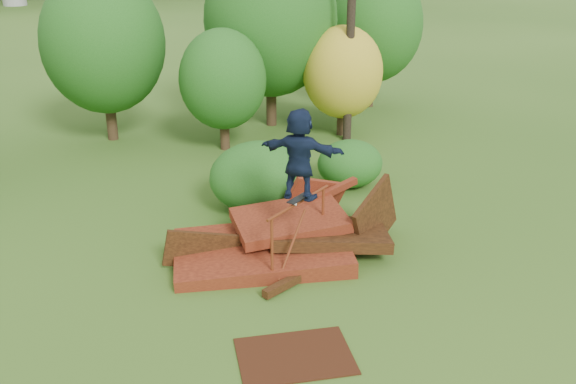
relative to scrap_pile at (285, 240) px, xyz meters
name	(u,v)px	position (x,y,z in m)	size (l,w,h in m)	color
ground	(371,294)	(0.73, -2.27, -0.35)	(240.00, 240.00, 0.00)	#2D5116
scrap_pile	(285,240)	(0.00, 0.00, 0.00)	(5.63, 3.38, 1.93)	#41150B
grind_rail	(299,220)	(0.03, -0.58, 0.72)	(1.99, 1.08, 1.50)	maroon
skateboard	(299,198)	(0.03, -0.57, 1.20)	(0.68, 0.47, 0.07)	black
skater	(300,154)	(0.03, -0.57, 2.16)	(1.74, 0.56, 1.88)	#111B33
flat_plate	(295,356)	(-1.56, -3.34, -0.33)	(1.91, 1.36, 0.03)	#34180B
tree_1	(103,43)	(-1.30, 10.28, 2.91)	(4.00, 4.00, 5.57)	black
tree_2	(223,80)	(1.69, 7.49, 1.95)	(2.76, 2.76, 3.89)	black
tree_3	(271,20)	(4.29, 9.32, 3.43)	(4.65, 4.65, 6.46)	black
tree_4	(343,72)	(5.91, 7.10, 1.84)	(2.73, 2.73, 3.77)	black
tree_5	(372,25)	(9.02, 9.93, 2.90)	(3.92, 3.92, 5.51)	black
shrub_left	(259,177)	(0.59, 2.55, 0.53)	(2.54, 2.34, 1.76)	#194713
shrub_right	(350,164)	(3.50, 2.83, 0.31)	(1.85, 1.69, 1.31)	#194713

